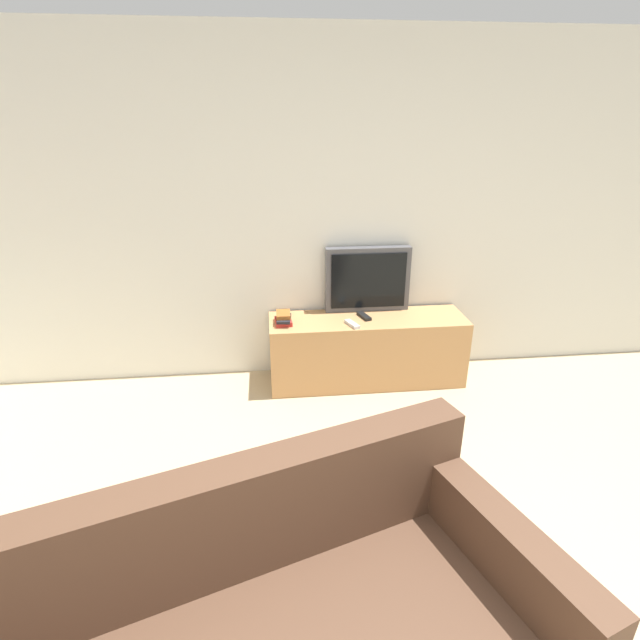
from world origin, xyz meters
TOP-DOWN VIEW (x-y plane):
  - wall_back at (0.00, 3.03)m, footprint 9.00×0.06m
  - tv_stand at (0.18, 2.76)m, footprint 1.54×0.45m
  - television at (0.20, 2.94)m, footprint 0.67×0.09m
  - book_stack at (-0.48, 2.72)m, footprint 0.13×0.20m
  - remote_on_stand at (0.15, 2.77)m, footprint 0.09×0.17m
  - remote_secondary at (0.03, 2.63)m, footprint 0.10×0.16m

SIDE VIEW (x-z plane):
  - tv_stand at x=0.18m, z-range 0.00..0.54m
  - remote_on_stand at x=0.15m, z-range 0.54..0.57m
  - remote_secondary at x=0.03m, z-range 0.54..0.57m
  - book_stack at x=-0.48m, z-range 0.54..0.63m
  - television at x=0.20m, z-range 0.54..1.06m
  - wall_back at x=0.00m, z-range 0.00..2.60m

